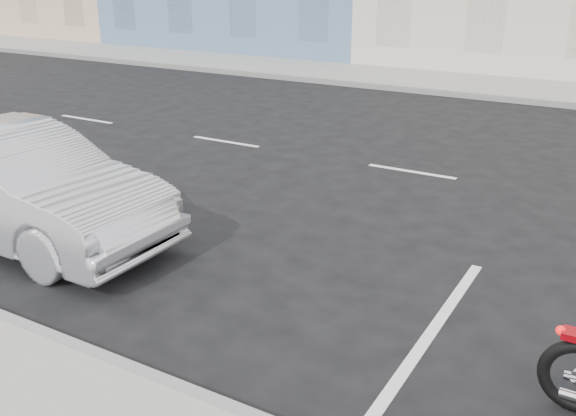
% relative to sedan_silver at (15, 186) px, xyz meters
% --- Properties ---
extents(ground, '(120.00, 120.00, 0.00)m').
position_rel_sedan_silver_xyz_m(ground, '(5.45, 5.40, -0.74)').
color(ground, black).
rests_on(ground, ground).
extents(sidewalk_far, '(80.00, 3.40, 0.15)m').
position_rel_sedan_silver_xyz_m(sidewalk_far, '(0.45, 14.10, -0.67)').
color(sidewalk_far, gray).
rests_on(sidewalk_far, ground).
extents(curb_far, '(80.00, 0.12, 0.16)m').
position_rel_sedan_silver_xyz_m(curb_far, '(0.45, 12.40, -0.66)').
color(curb_far, gray).
rests_on(curb_far, ground).
extents(sedan_silver, '(4.52, 1.62, 1.49)m').
position_rel_sedan_silver_xyz_m(sedan_silver, '(0.00, 0.00, 0.00)').
color(sedan_silver, '#B0B1B8').
rests_on(sedan_silver, ground).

